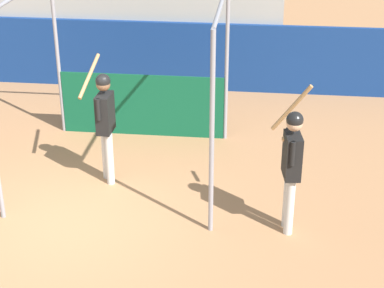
{
  "coord_description": "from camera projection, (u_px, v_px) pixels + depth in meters",
  "views": [
    {
      "loc": [
        2.82,
        -7.92,
        5.26
      ],
      "look_at": [
        1.84,
        0.77,
        1.04
      ],
      "focal_mm": 60.0,
      "sensor_mm": 36.0,
      "label": 1
    }
  ],
  "objects": [
    {
      "name": "outfield_wall",
      "position": [
        137.0,
        55.0,
        14.54
      ],
      "size": [
        24.0,
        0.12,
        1.54
      ],
      "color": "navy",
      "rests_on": "ground"
    },
    {
      "name": "ground_plane",
      "position": [
        65.0,
        222.0,
        9.66
      ],
      "size": [
        60.0,
        60.0,
        0.0
      ],
      "primitive_type": "plane",
      "color": "#A8754C"
    },
    {
      "name": "bleacher_section",
      "position": [
        146.0,
        13.0,
        15.4
      ],
      "size": [
        6.5,
        2.4,
        2.82
      ],
      "color": "#9E9E99",
      "rests_on": "ground"
    },
    {
      "name": "player_waiting",
      "position": [
        292.0,
        160.0,
        8.99
      ],
      "size": [
        0.56,
        0.74,
        2.18
      ],
      "rotation": [
        0.0,
        0.0,
        1.7
      ],
      "color": "silver",
      "rests_on": "ground"
    },
    {
      "name": "batting_cage",
      "position": [
        135.0,
        83.0,
        11.36
      ],
      "size": [
        3.25,
        3.28,
        3.07
      ],
      "color": "gray",
      "rests_on": "ground"
    },
    {
      "name": "player_batter",
      "position": [
        105.0,
        117.0,
        10.34
      ],
      "size": [
        0.53,
        0.89,
        2.03
      ],
      "rotation": [
        0.0,
        0.0,
        1.52
      ],
      "color": "silver",
      "rests_on": "ground"
    }
  ]
}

